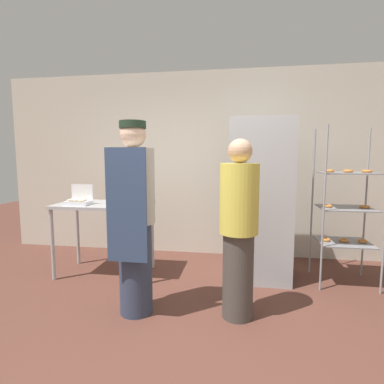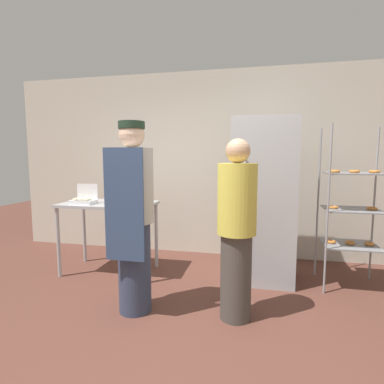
{
  "view_description": "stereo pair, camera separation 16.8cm",
  "coord_description": "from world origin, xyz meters",
  "px_view_note": "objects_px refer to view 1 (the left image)",
  "views": [
    {
      "loc": [
        0.43,
        -2.14,
        1.45
      ],
      "look_at": [
        -0.03,
        0.82,
        1.11
      ],
      "focal_mm": 28.0,
      "sensor_mm": 36.0,
      "label": 1
    },
    {
      "loc": [
        0.6,
        -2.11,
        1.45
      ],
      "look_at": [
        -0.03,
        0.82,
        1.11
      ],
      "focal_mm": 28.0,
      "sensor_mm": 36.0,
      "label": 2
    }
  ],
  "objects_px": {
    "baking_rack": "(346,207)",
    "person_customer": "(239,229)",
    "refrigerator": "(259,200)",
    "person_baker": "(134,216)",
    "donut_box": "(78,201)",
    "blender_pitcher": "(121,193)"
  },
  "relations": [
    {
      "from": "refrigerator",
      "to": "person_baker",
      "type": "bearing_deg",
      "value": -138.42
    },
    {
      "from": "donut_box",
      "to": "person_baker",
      "type": "height_order",
      "value": "person_baker"
    },
    {
      "from": "person_baker",
      "to": "blender_pitcher",
      "type": "bearing_deg",
      "value": 118.84
    },
    {
      "from": "donut_box",
      "to": "person_baker",
      "type": "xyz_separation_m",
      "value": [
        0.95,
        -0.71,
        -0.02
      ]
    },
    {
      "from": "refrigerator",
      "to": "blender_pitcher",
      "type": "bearing_deg",
      "value": -175.39
    },
    {
      "from": "blender_pitcher",
      "to": "person_baker",
      "type": "distance_m",
      "value": 1.05
    },
    {
      "from": "refrigerator",
      "to": "donut_box",
      "type": "bearing_deg",
      "value": -170.85
    },
    {
      "from": "person_baker",
      "to": "baking_rack",
      "type": "bearing_deg",
      "value": 25.66
    },
    {
      "from": "blender_pitcher",
      "to": "person_baker",
      "type": "relative_size",
      "value": 0.16
    },
    {
      "from": "donut_box",
      "to": "person_customer",
      "type": "xyz_separation_m",
      "value": [
        1.89,
        -0.64,
        -0.12
      ]
    },
    {
      "from": "baking_rack",
      "to": "person_customer",
      "type": "bearing_deg",
      "value": -141.34
    },
    {
      "from": "refrigerator",
      "to": "person_baker",
      "type": "distance_m",
      "value": 1.58
    },
    {
      "from": "donut_box",
      "to": "person_customer",
      "type": "bearing_deg",
      "value": -18.62
    },
    {
      "from": "blender_pitcher",
      "to": "person_customer",
      "type": "distance_m",
      "value": 1.69
    },
    {
      "from": "person_customer",
      "to": "donut_box",
      "type": "bearing_deg",
      "value": 161.38
    },
    {
      "from": "person_baker",
      "to": "person_customer",
      "type": "bearing_deg",
      "value": 4.07
    },
    {
      "from": "donut_box",
      "to": "blender_pitcher",
      "type": "height_order",
      "value": "blender_pitcher"
    },
    {
      "from": "baking_rack",
      "to": "blender_pitcher",
      "type": "relative_size",
      "value": 6.24
    },
    {
      "from": "refrigerator",
      "to": "person_baker",
      "type": "height_order",
      "value": "refrigerator"
    },
    {
      "from": "baking_rack",
      "to": "person_baker",
      "type": "xyz_separation_m",
      "value": [
        -2.15,
        -1.03,
        0.03
      ]
    },
    {
      "from": "person_customer",
      "to": "baking_rack",
      "type": "bearing_deg",
      "value": 38.66
    },
    {
      "from": "refrigerator",
      "to": "baking_rack",
      "type": "bearing_deg",
      "value": -0.97
    }
  ]
}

